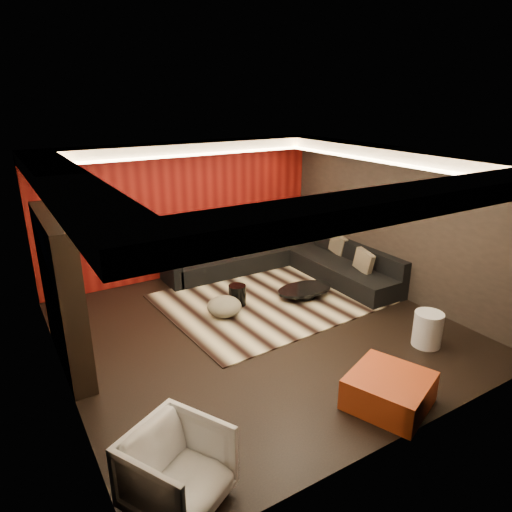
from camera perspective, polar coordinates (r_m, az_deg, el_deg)
floor at (r=7.68m, az=0.42°, el=-9.16°), size 6.00×6.00×0.02m
ceiling at (r=6.79m, az=0.48°, el=12.18°), size 6.00×6.00×0.02m
wall_back at (r=9.70m, az=-8.99°, el=5.74°), size 6.00×0.02×2.80m
wall_left at (r=6.19m, az=-24.06°, el=-3.91°), size 0.02×6.00×2.80m
wall_right at (r=9.00m, az=17.02°, el=4.02°), size 0.02×6.00×2.80m
red_feature_wall at (r=9.66m, az=-8.90°, el=5.70°), size 5.98×0.05×2.78m
soffit_back at (r=9.19m, az=-8.66°, el=13.18°), size 6.00×0.60×0.22m
soffit_front at (r=4.76m, az=17.94°, el=6.53°), size 6.00×0.60×0.22m
soffit_left at (r=5.87m, az=-22.81°, el=8.29°), size 0.60×4.80×0.22m
soffit_right at (r=8.53m, az=16.46°, el=12.13°), size 0.60×4.80×0.22m
cove_back at (r=8.89m, az=-7.75°, el=12.43°), size 4.80×0.08×0.04m
cove_front at (r=5.01m, az=14.93°, el=6.37°), size 4.80×0.08×0.04m
cove_left at (r=5.94m, az=-19.46°, el=7.94°), size 0.08×4.80×0.04m
cove_right at (r=8.29m, az=14.77°, el=11.46°), size 0.08×4.80×0.04m
tv_surround at (r=6.87m, az=-23.14°, el=-4.21°), size 0.30×2.00×2.20m
tv_screen at (r=6.76m, az=-22.20°, el=-1.24°), size 0.04×1.30×0.80m
tv_shelf at (r=7.05m, az=-21.42°, el=-6.95°), size 0.04×1.60×0.04m
rug at (r=8.75m, az=2.09°, el=-5.26°), size 4.17×3.23×0.02m
coffee_table at (r=8.77m, az=6.09°, el=-4.54°), size 1.17×1.17×0.19m
drum_stool at (r=8.40m, az=-2.35°, el=-4.88°), size 0.37×0.37×0.38m
striped_pouf at (r=8.03m, az=-3.98°, el=-6.31°), size 0.69×0.69×0.33m
white_side_table at (r=7.58m, az=20.66°, el=-8.55°), size 0.58×0.58×0.55m
orange_ottoman at (r=6.15m, az=16.29°, el=-15.84°), size 1.20×1.20×0.41m
armchair at (r=4.74m, az=-9.83°, el=-24.81°), size 1.15×1.16×0.79m
sectional_sofa at (r=9.86m, az=3.31°, el=-0.73°), size 3.65×3.50×0.75m
throw_pillows at (r=9.68m, az=6.90°, el=1.00°), size 1.96×2.79×0.50m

